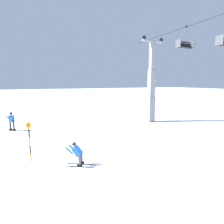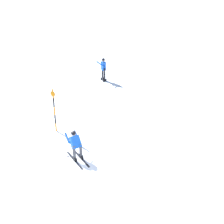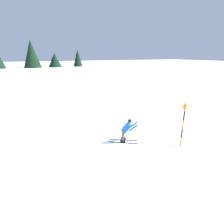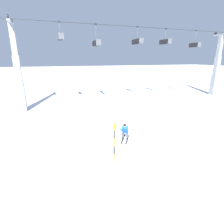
# 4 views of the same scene
# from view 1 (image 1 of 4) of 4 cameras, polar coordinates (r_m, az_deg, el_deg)

# --- Properties ---
(ground_plane) EXTENTS (260.00, 260.00, 0.00)m
(ground_plane) POSITION_cam_1_polar(r_m,az_deg,el_deg) (10.10, -3.68, -17.78)
(ground_plane) COLOR white
(skier_carving_main) EXTENTS (1.36, 1.67, 1.48)m
(skier_carving_main) POSITION_cam_1_polar(r_m,az_deg,el_deg) (10.50, -10.78, -12.29)
(skier_carving_main) COLOR black
(skier_carving_main) RESTS_ON ground_plane
(lift_tower_near) EXTENTS (0.77, 2.77, 9.58)m
(lift_tower_near) POSITION_cam_1_polar(r_m,az_deg,el_deg) (21.67, 12.12, 7.42)
(lift_tower_near) COLOR gray
(lift_tower_near) RESTS_ON ground_plane
(chairlift_seat_nearest) EXTENTS (0.61, 1.70, 1.86)m
(chairlift_seat_nearest) POSITION_cam_1_polar(r_m,az_deg,el_deg) (18.55, 21.69, 18.99)
(chairlift_seat_nearest) COLOR black
(trail_marker_pole) EXTENTS (0.07, 0.28, 2.43)m
(trail_marker_pole) POSITION_cam_1_polar(r_m,az_deg,el_deg) (11.66, -24.34, -7.98)
(trail_marker_pole) COLOR orange
(trail_marker_pole) RESTS_ON ground_plane
(skier_distant_uphill) EXTENTS (1.53, 1.42, 1.83)m
(skier_distant_uphill) POSITION_cam_1_polar(r_m,az_deg,el_deg) (19.87, -28.88, -2.15)
(skier_distant_uphill) COLOR white
(skier_distant_uphill) RESTS_ON ground_plane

